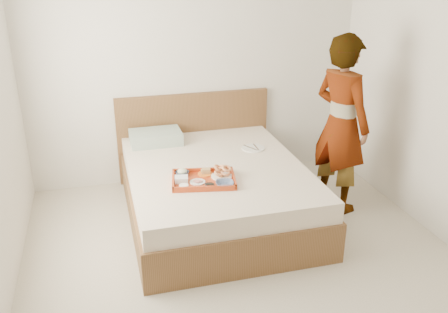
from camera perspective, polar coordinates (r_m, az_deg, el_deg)
name	(u,v)px	position (r m, az deg, el deg)	size (l,w,h in m)	color
ground	(253,278)	(3.84, 3.49, -14.09)	(3.50, 4.00, 0.01)	beige
wall_back	(195,59)	(5.11, -3.43, 11.34)	(3.50, 0.01, 2.60)	silver
bed	(216,191)	(4.51, -0.95, -4.12)	(1.65, 2.00, 0.53)	brown
headboard	(194,136)	(5.29, -3.57, 2.46)	(1.65, 0.06, 0.95)	brown
pillow	(156,137)	(4.95, -8.05, 2.26)	(0.51, 0.35, 0.12)	#9CAD99
tray	(204,179)	(4.07, -2.42, -2.71)	(0.53, 0.38, 0.05)	#BD3210
prawn_plate	(222,176)	(4.13, -0.27, -2.34)	(0.18, 0.18, 0.01)	white
navy_bowl_big	(225,184)	(3.96, 0.08, -3.23)	(0.15, 0.15, 0.04)	#161F41
sauce_dish	(210,186)	(3.94, -1.69, -3.47)	(0.08, 0.08, 0.03)	black
meat_plate	(198,182)	(4.03, -3.14, -3.02)	(0.13, 0.13, 0.01)	white
bread_plate	(205,174)	(4.18, -2.24, -2.06)	(0.13, 0.13, 0.01)	orange
salad_bowl	(182,173)	(4.17, -4.93, -1.99)	(0.12, 0.12, 0.04)	#161F41
plastic_tub	(181,179)	(4.04, -5.05, -2.70)	(0.11, 0.09, 0.05)	silver
cheese_round	(184,186)	(3.94, -4.76, -3.53)	(0.08, 0.08, 0.03)	white
dinner_plate	(253,148)	(4.78, 3.45, 0.98)	(0.23, 0.23, 0.01)	white
person	(341,124)	(4.63, 13.62, 3.70)	(0.61, 0.40, 1.68)	silver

